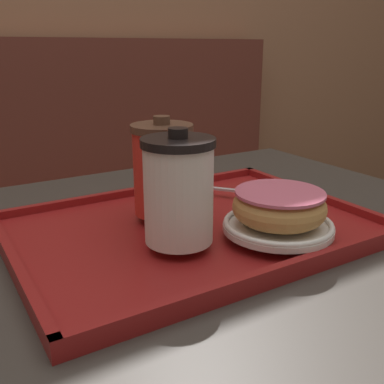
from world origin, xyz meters
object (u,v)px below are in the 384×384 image
Objects in this scene: coffee_cup_rear at (163,169)px; donut_chocolate_glazed at (279,206)px; coffee_cup_front at (179,190)px; spoon at (195,185)px.

coffee_cup_rear is 0.18m from donut_chocolate_glazed.
spoon is at bearing 53.09° from coffee_cup_front.
coffee_cup_rear is 0.15m from spoon.
coffee_cup_rear is at bearing 72.85° from coffee_cup_front.
coffee_cup_front is 1.01× the size of coffee_cup_rear.
coffee_cup_front is 0.24m from spoon.
spoon is (0.14, 0.18, -0.06)m from coffee_cup_front.
spoon is (0.11, 0.08, -0.06)m from coffee_cup_rear.
coffee_cup_front is at bearing -107.15° from coffee_cup_rear.
coffee_cup_rear is 1.15× the size of donut_chocolate_glazed.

